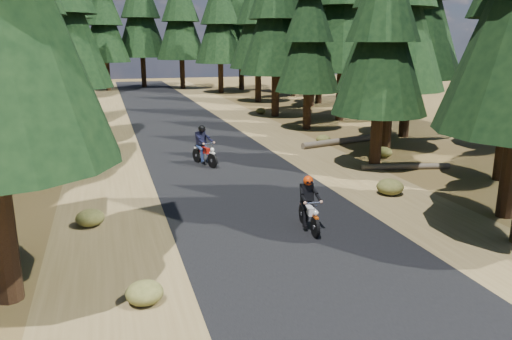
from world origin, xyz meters
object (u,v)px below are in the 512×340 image
Objects in this scene: rider_lead at (309,213)px; log_far at (406,167)px; rider_follow at (204,152)px; log_near at (345,141)px.

log_far is at bearing -136.53° from rider_lead.
rider_lead is 0.88× the size of rider_follow.
rider_follow is at bearing -76.15° from rider_lead.
log_near is at bearing -116.29° from rider_lead.
log_far is 1.86× the size of rider_follow.
rider_lead is (-6.47, -5.17, 0.39)m from log_far.
log_far is (-0.03, -5.58, -0.04)m from log_near.
log_near reaches higher than log_far.
rider_follow reaches higher than log_far.
rider_lead is 8.36m from rider_follow.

